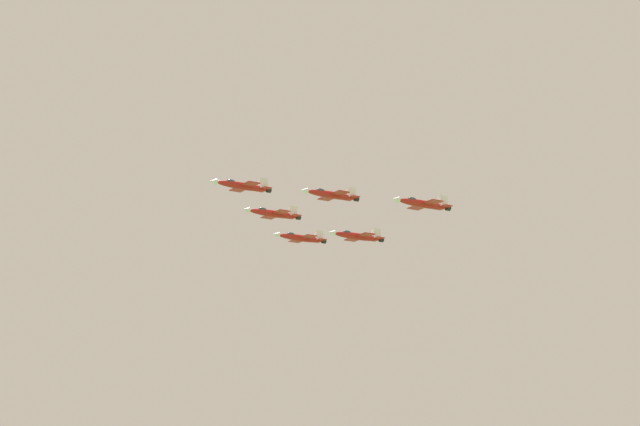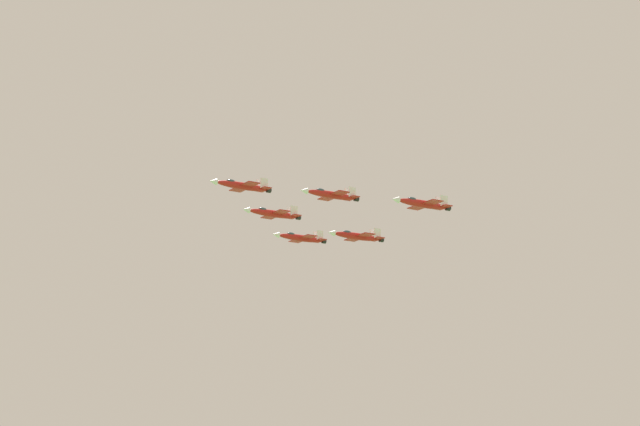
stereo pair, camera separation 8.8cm
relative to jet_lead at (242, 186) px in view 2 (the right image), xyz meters
name	(u,v)px [view 2 (the right image)]	position (x,y,z in m)	size (l,w,h in m)	color
jet_lead	(242,186)	(0.00, 0.00, 0.00)	(12.53, 9.95, 3.00)	red
jet_left_wingman	(331,195)	(18.45, -1.92, -2.67)	(12.19, 9.56, 2.90)	red
jet_right_wingman	(273,213)	(4.87, 17.90, -1.48)	(12.76, 9.99, 3.04)	red
jet_left_outer	(423,204)	(36.90, -3.84, -5.31)	(12.62, 10.03, 3.02)	red
jet_right_outer	(301,238)	(9.74, 35.80, -2.91)	(12.62, 9.95, 3.01)	red
jet_slot_rear	(357,236)	(23.32, 15.98, -7.25)	(12.47, 9.62, 2.96)	red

